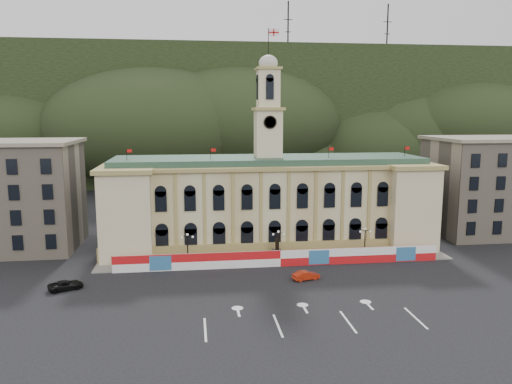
{
  "coord_description": "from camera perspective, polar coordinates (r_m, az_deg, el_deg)",
  "views": [
    {
      "loc": [
        -13.02,
        -57.24,
        23.36
      ],
      "look_at": [
        -3.37,
        18.0,
        11.1
      ],
      "focal_mm": 35.0,
      "sensor_mm": 36.0,
      "label": 1
    }
  ],
  "objects": [
    {
      "name": "lane_markings",
      "position": [
        58.69,
        6.33,
        -14.33
      ],
      "size": [
        26.0,
        10.0,
        0.02
      ],
      "primitive_type": null,
      "color": "white",
      "rests_on": "ground"
    },
    {
      "name": "ground",
      "position": [
        63.18,
        5.24,
        -12.56
      ],
      "size": [
        260.0,
        260.0,
        0.0
      ],
      "primitive_type": "plane",
      "color": "black",
      "rests_on": "ground"
    },
    {
      "name": "hill_ridge",
      "position": [
        179.75,
        -3.17,
        7.93
      ],
      "size": [
        230.0,
        80.0,
        64.0
      ],
      "color": "black",
      "rests_on": "ground"
    },
    {
      "name": "red_sedan",
      "position": [
        71.25,
        5.74,
        -9.46
      ],
      "size": [
        3.34,
        4.58,
        1.28
      ],
      "primitive_type": "imported",
      "rotation": [
        0.0,
        0.0,
        1.84
      ],
      "color": "#A9210C",
      "rests_on": "ground"
    },
    {
      "name": "side_building_left",
      "position": [
        94.18,
        -25.78,
        -0.31
      ],
      "size": [
        21.0,
        17.0,
        18.6
      ],
      "color": "tan",
      "rests_on": "ground"
    },
    {
      "name": "lamp_left",
      "position": [
        76.97,
        -7.83,
        -6.19
      ],
      "size": [
        1.96,
        0.44,
        5.15
      ],
      "color": "black",
      "rests_on": "ground"
    },
    {
      "name": "black_suv",
      "position": [
        71.77,
        -20.91,
        -9.91
      ],
      "size": [
        5.47,
        6.07,
        1.25
      ],
      "primitive_type": "imported",
      "rotation": [
        0.0,
        0.0,
        2.0
      ],
      "color": "black",
      "rests_on": "ground"
    },
    {
      "name": "statue",
      "position": [
        79.51,
        2.43,
        -7.02
      ],
      "size": [
        1.4,
        1.4,
        3.72
      ],
      "color": "#595651",
      "rests_on": "ground"
    },
    {
      "name": "hoarding_fence",
      "position": [
        76.74,
        2.84,
        -7.58
      ],
      "size": [
        50.0,
        0.44,
        2.5
      ],
      "color": "red",
      "rests_on": "ground"
    },
    {
      "name": "lamp_right",
      "position": [
        81.57,
        12.34,
        -5.44
      ],
      "size": [
        1.96,
        0.44,
        5.15
      ],
      "color": "black",
      "rests_on": "ground"
    },
    {
      "name": "lamp_center",
      "position": [
        78.06,
        2.56,
        -5.89
      ],
      "size": [
        1.96,
        0.44,
        5.15
      ],
      "color": "black",
      "rests_on": "ground"
    },
    {
      "name": "pavement",
      "position": [
        79.59,
        2.45,
        -7.83
      ],
      "size": [
        56.0,
        5.5,
        0.16
      ],
      "primitive_type": "cube",
      "color": "slate",
      "rests_on": "ground"
    },
    {
      "name": "city_hall",
      "position": [
        87.26,
        1.39,
        -1.06
      ],
      "size": [
        56.2,
        17.6,
        37.1
      ],
      "color": "beige",
      "rests_on": "ground"
    },
    {
      "name": "side_building_right",
      "position": [
        105.4,
        24.88,
        0.68
      ],
      "size": [
        21.0,
        17.0,
        18.6
      ],
      "color": "tan",
      "rests_on": "ground"
    }
  ]
}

